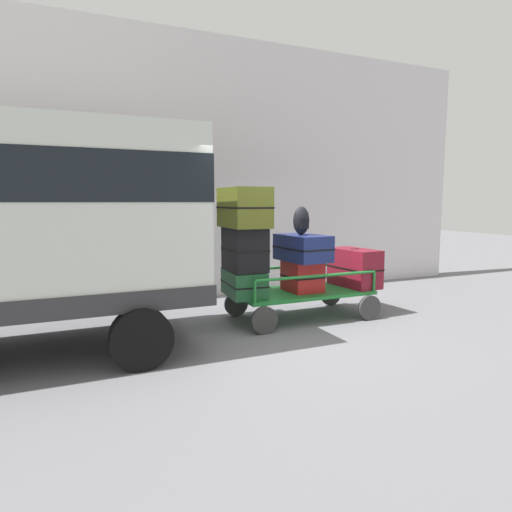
% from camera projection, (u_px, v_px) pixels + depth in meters
% --- Properties ---
extents(ground_plane, '(40.00, 40.00, 0.00)m').
position_uv_depth(ground_plane, '(269.00, 329.00, 6.47)').
color(ground_plane, slate).
extents(building_wall, '(12.00, 0.38, 5.00)m').
position_uv_depth(building_wall, '(210.00, 169.00, 8.61)').
color(building_wall, silver).
rests_on(building_wall, ground).
extents(luggage_cart, '(2.23, 1.16, 0.45)m').
position_uv_depth(luggage_cart, '(302.00, 296.00, 7.06)').
color(luggage_cart, '#1E722D').
rests_on(luggage_cart, ground).
extents(cart_railing, '(2.12, 1.02, 0.34)m').
position_uv_depth(cart_railing, '(302.00, 273.00, 7.01)').
color(cart_railing, '#1E722D').
rests_on(cart_railing, luggage_cart).
extents(suitcase_left_bottom, '(0.58, 0.88, 0.39)m').
position_uv_depth(suitcase_left_bottom, '(244.00, 283.00, 6.64)').
color(suitcase_left_bottom, '#194C28').
rests_on(suitcase_left_bottom, luggage_cart).
extents(suitcase_left_middle, '(0.52, 0.73, 0.65)m').
position_uv_depth(suitcase_left_middle, '(245.00, 249.00, 6.54)').
color(suitcase_left_middle, black).
rests_on(suitcase_left_middle, suitcase_left_bottom).
extents(suitcase_left_top, '(0.57, 0.94, 0.59)m').
position_uv_depth(suitcase_left_top, '(244.00, 208.00, 6.48)').
color(suitcase_left_top, '#4C5119').
rests_on(suitcase_left_top, suitcase_left_middle).
extents(suitcase_midleft_bottom, '(0.52, 0.60, 0.49)m').
position_uv_depth(suitcase_midleft_bottom, '(302.00, 276.00, 7.00)').
color(suitcase_midleft_bottom, '#B21E1E').
rests_on(suitcase_midleft_bottom, luggage_cart).
extents(suitcase_midleft_middle, '(0.66, 0.94, 0.42)m').
position_uv_depth(suitcase_midleft_middle, '(303.00, 248.00, 6.95)').
color(suitcase_midleft_middle, navy).
rests_on(suitcase_midleft_middle, suitcase_midleft_bottom).
extents(suitcase_center_bottom, '(0.55, 0.94, 0.64)m').
position_uv_depth(suitcase_center_bottom, '(354.00, 268.00, 7.38)').
color(suitcase_center_bottom, maroon).
rests_on(suitcase_center_bottom, luggage_cart).
extents(backpack, '(0.27, 0.22, 0.44)m').
position_uv_depth(backpack, '(301.00, 221.00, 6.86)').
color(backpack, black).
rests_on(backpack, suitcase_midleft_middle).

